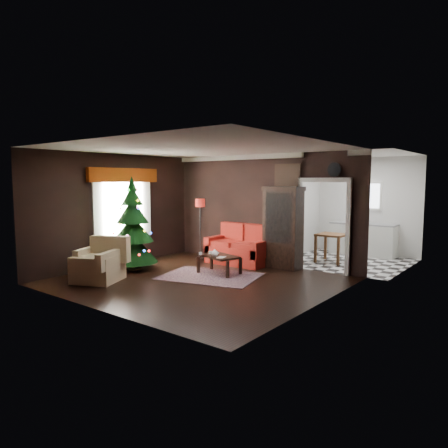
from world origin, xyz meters
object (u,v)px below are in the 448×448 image
Objects in this scene: teapot at (215,253)px; loveseat at (239,244)px; coffee_table at (219,264)px; kitchen_table at (332,248)px; floor_lamp at (200,229)px; curio_cabinet at (283,230)px; wall_clock at (335,170)px; armchair at (98,260)px; christmas_tree at (133,226)px.

loveseat is at bearing 104.29° from teapot.
coffee_table is 1.24× the size of kitchen_table.
floor_lamp is at bearing -148.59° from kitchen_table.
curio_cabinet is 1.67m from kitchen_table.
wall_clock is at bearing 8.53° from curio_cabinet.
kitchen_table is (0.65, 1.43, -0.57)m from curio_cabinet.
loveseat is 1.50m from teapot.
teapot is (-0.78, -1.67, -0.44)m from curio_cabinet.
armchair reaches higher than kitchen_table.
floor_lamp is at bearing 144.65° from coffee_table.
armchair is 5.34× the size of teapot.
christmas_tree is 6.97× the size of wall_clock.
curio_cabinet reaches higher than teapot.
armchair is (-1.28, -3.36, -0.04)m from loveseat.
curio_cabinet is 2.53× the size of kitchen_table.
curio_cabinet is at bearing 9.46° from floor_lamp.
floor_lamp is at bearing 77.32° from christmas_tree.
christmas_tree is 2.97× the size of kitchen_table.
curio_cabinet is 1.88m from wall_clock.
wall_clock is at bearing 9.14° from floor_lamp.
kitchen_table is at bearing 62.84° from coffee_table.
wall_clock is (1.98, 1.85, 1.87)m from teapot.
loveseat reaches higher than teapot.
wall_clock reaches higher than kitchen_table.
loveseat is 1.30m from coffee_table.
armchair is at bearing -124.19° from curio_cabinet.
teapot is 3.42m from kitchen_table.
loveseat is 1.23m from floor_lamp.
wall_clock is (1.20, 0.18, 1.43)m from curio_cabinet.
teapot is (1.99, 0.66, -0.54)m from christmas_tree.
loveseat is 2.27× the size of kitchen_table.
floor_lamp is at bearing 63.48° from armchair.
teapot is 0.23× the size of kitchen_table.
armchair is (-0.10, -3.19, -0.37)m from floor_lamp.
kitchen_table is at bearing 31.41° from floor_lamp.
armchair is at bearing -110.88° from loveseat.
kitchen_table is (-0.55, 1.25, -2.00)m from wall_clock.
coffee_table is 2.90× the size of wall_clock.
wall_clock is (2.03, 1.63, 2.16)m from coffee_table.
coffee_table is (0.32, -1.23, -0.28)m from loveseat.
floor_lamp is at bearing -171.89° from loveseat.
armchair reaches higher than coffee_table.
curio_cabinet reaches higher than loveseat.
coffee_table is at bearing -75.34° from loveseat.
coffee_table is at bearing -35.35° from floor_lamp.
curio_cabinet is 3.62m from christmas_tree.
kitchen_table reaches higher than coffee_table.
christmas_tree is 5.13m from kitchen_table.
kitchen_table is at bearing 47.80° from christmas_tree.
kitchen_table is (1.48, 2.88, 0.15)m from coffee_table.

